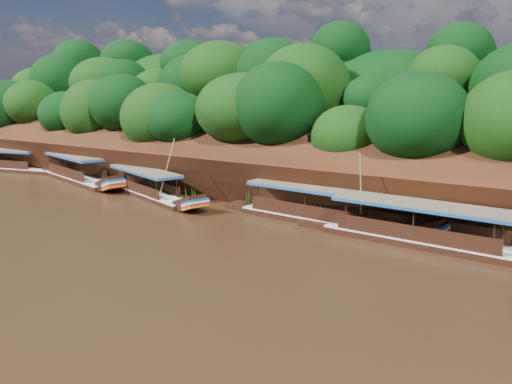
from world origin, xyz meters
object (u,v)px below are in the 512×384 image
boat_0 (446,240)px  boat_3 (83,177)px  boat_2 (153,192)px  boat_1 (332,217)px  boat_4 (16,166)px

boat_0 → boat_3: 35.95m
boat_2 → boat_3: boat_2 is taller
boat_0 → boat_1: bearing=174.0°
boat_0 → boat_2: size_ratio=1.08×
boat_1 → boat_3: 28.02m
boat_0 → boat_1: (-7.90, 1.08, 0.00)m
boat_1 → boat_2: (-16.64, -0.89, -0.06)m
boat_4 → boat_0: bearing=-17.0°
boat_2 → boat_3: size_ratio=0.95×
boat_4 → boat_1: bearing=-15.8°
boat_3 → boat_0: bearing=11.1°
boat_2 → boat_3: bearing=-169.0°
boat_1 → boat_4: 40.70m
boat_1 → boat_3: size_ratio=0.98×
boat_2 → boat_4: 24.10m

